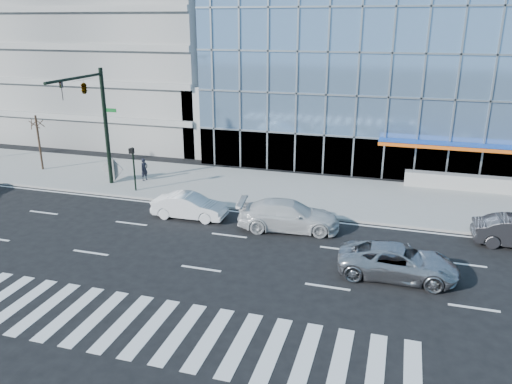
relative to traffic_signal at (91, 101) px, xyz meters
The scene contains 13 objects.
ground 13.41m from the traffic_signal, 22.56° to the right, with size 160.00×160.00×0.00m, color black.
sidewalk 13.03m from the traffic_signal, 17.33° to the left, with size 120.00×8.00×0.15m, color gray.
theatre_building 32.95m from the traffic_signal, 40.61° to the left, with size 42.00×26.00×15.00m, color #7AA1CC.
parking_garage 23.56m from the traffic_signal, 112.79° to the left, with size 24.00×24.00×20.00m, color gray.
ramp_block 14.68m from the traffic_signal, 69.59° to the left, with size 6.00×8.00×6.00m, color gray.
traffic_signal is the anchor object (origin of this frame).
ped_signal_post 4.75m from the traffic_signal, ahead, with size 0.30×0.33×3.00m.
street_tree_near 7.96m from the traffic_signal, 157.29° to the left, with size 1.10×1.10×4.23m.
silver_suv 21.68m from the traffic_signal, 18.67° to the right, with size 2.47×5.36×1.49m, color #AFAFB4.
white_suv 15.13m from the traffic_signal, 11.28° to the right, with size 2.30×5.66×1.64m, color silver.
white_sedan 9.97m from the traffic_signal, 19.36° to the right, with size 1.54×4.40×1.45m, color white.
pedestrian 6.18m from the traffic_signal, 53.30° to the left, with size 0.59×0.39×1.62m, color black.
tilted_panel 5.40m from the traffic_signal, 91.82° to the left, with size 1.30×0.06×1.30m, color gray.
Camera 1 is at (8.49, -23.48, 11.12)m, focal length 35.00 mm.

